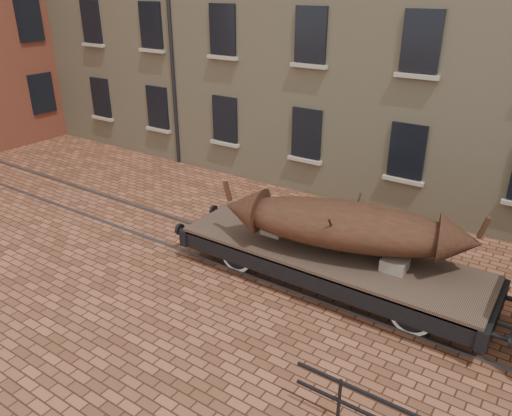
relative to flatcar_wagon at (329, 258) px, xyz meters
The scene contains 4 objects.
ground 1.22m from the flatcar_wagon, behind, with size 90.00×90.00×0.00m, color brown.
rail_track 1.20m from the flatcar_wagon, behind, with size 30.00×1.52×0.06m.
flatcar_wagon is the anchor object (origin of this frame).
iron_boat 1.02m from the flatcar_wagon, ahead, with size 6.01×2.86×1.47m.
Camera 1 is at (5.34, -9.74, 6.89)m, focal length 35.00 mm.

